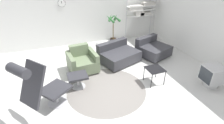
% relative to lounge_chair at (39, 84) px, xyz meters
% --- Properties ---
extents(ground_plane, '(12.00, 12.00, 0.00)m').
position_rel_lounge_chair_xyz_m(ground_plane, '(1.60, 0.34, -0.73)').
color(ground_plane, silver).
extents(wall_back, '(12.00, 0.09, 2.80)m').
position_rel_lounge_chair_xyz_m(wall_back, '(1.59, 3.62, 0.67)').
color(wall_back, silver).
rests_on(wall_back, ground_plane).
extents(wall_right, '(0.06, 12.00, 2.80)m').
position_rel_lounge_chair_xyz_m(wall_right, '(4.97, 0.34, 0.67)').
color(wall_right, silver).
rests_on(wall_right, ground_plane).
extents(round_rug, '(2.04, 2.04, 0.01)m').
position_rel_lounge_chair_xyz_m(round_rug, '(1.51, 0.29, -0.73)').
color(round_rug, slate).
rests_on(round_rug, ground_plane).
extents(lounge_chair, '(1.14, 1.04, 1.31)m').
position_rel_lounge_chair_xyz_m(lounge_chair, '(0.00, 0.00, 0.00)').
color(lounge_chair, '#BCBCC1').
rests_on(lounge_chair, ground_plane).
extents(ottoman, '(0.50, 0.43, 0.36)m').
position_rel_lounge_chair_xyz_m(ottoman, '(0.85, 0.66, -0.46)').
color(ottoman, '#BCBCC1').
rests_on(ottoman, ground_plane).
extents(armchair_red, '(0.88, 0.86, 0.75)m').
position_rel_lounge_chair_xyz_m(armchair_red, '(1.14, 1.44, -0.45)').
color(armchair_red, silver).
rests_on(armchair_red, ground_plane).
extents(couch_low, '(1.42, 1.26, 0.63)m').
position_rel_lounge_chair_xyz_m(couch_low, '(2.37, 1.59, -0.50)').
color(couch_low, black).
rests_on(couch_low, ground_plane).
extents(couch_second, '(1.20, 1.18, 0.63)m').
position_rel_lounge_chair_xyz_m(couch_second, '(3.68, 1.60, -0.50)').
color(couch_second, black).
rests_on(couch_second, ground_plane).
extents(side_table, '(0.44, 0.44, 0.43)m').
position_rel_lounge_chair_xyz_m(side_table, '(2.82, 0.14, -0.34)').
color(side_table, black).
rests_on(side_table, ground_plane).
extents(crt_television, '(0.57, 0.52, 0.58)m').
position_rel_lounge_chair_xyz_m(crt_television, '(4.16, -0.52, -0.41)').
color(crt_television, '#B7B7B7').
rests_on(crt_television, ground_plane).
extents(potted_plant, '(0.57, 0.52, 1.29)m').
position_rel_lounge_chair_xyz_m(potted_plant, '(2.74, 3.09, -0.12)').
color(potted_plant, '#333338').
rests_on(potted_plant, ground_plane).
extents(shelf_unit, '(1.26, 0.28, 1.73)m').
position_rel_lounge_chair_xyz_m(shelf_unit, '(4.06, 3.30, 0.51)').
color(shelf_unit, '#BCBCC1').
rests_on(shelf_unit, ground_plane).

